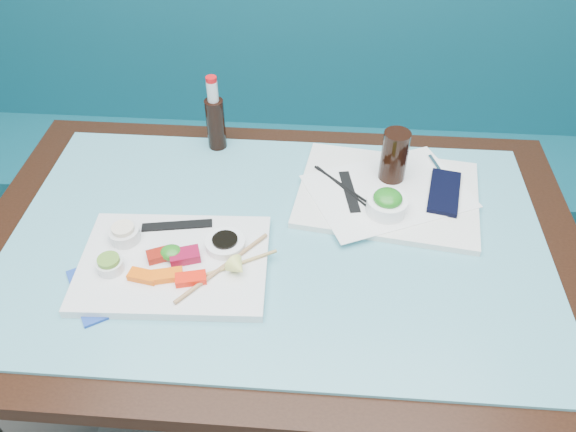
# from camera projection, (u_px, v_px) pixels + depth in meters

# --- Properties ---
(booth_bench) EXTENTS (3.00, 0.56, 1.17)m
(booth_bench) POSITION_uv_depth(u_px,v_px,m) (298.00, 154.00, 2.15)
(booth_bench) COLOR #0F505F
(booth_bench) RESTS_ON ground
(dining_table) EXTENTS (1.40, 0.90, 0.75)m
(dining_table) POSITION_uv_depth(u_px,v_px,m) (278.00, 265.00, 1.34)
(dining_table) COLOR black
(dining_table) RESTS_ON ground
(glass_top) EXTENTS (1.22, 0.76, 0.01)m
(glass_top) POSITION_uv_depth(u_px,v_px,m) (277.00, 239.00, 1.28)
(glass_top) COLOR #58A2B1
(glass_top) RESTS_ON dining_table
(sashimi_plate) EXTENTS (0.41, 0.30, 0.02)m
(sashimi_plate) POSITION_uv_depth(u_px,v_px,m) (174.00, 263.00, 1.21)
(sashimi_plate) COLOR white
(sashimi_plate) RESTS_ON glass_top
(salmon_left) EXTENTS (0.06, 0.04, 0.01)m
(salmon_left) POSITION_uv_depth(u_px,v_px,m) (143.00, 276.00, 1.16)
(salmon_left) COLOR #FB5D0A
(salmon_left) RESTS_ON sashimi_plate
(salmon_mid) EXTENTS (0.07, 0.04, 0.02)m
(salmon_mid) POSITION_uv_depth(u_px,v_px,m) (167.00, 275.00, 1.16)
(salmon_mid) COLOR #FF610A
(salmon_mid) RESTS_ON sashimi_plate
(salmon_right) EXTENTS (0.07, 0.04, 0.02)m
(salmon_right) POSITION_uv_depth(u_px,v_px,m) (191.00, 279.00, 1.15)
(salmon_right) COLOR #FF1E0A
(salmon_right) RESTS_ON sashimi_plate
(tuna_left) EXTENTS (0.06, 0.05, 0.02)m
(tuna_left) POSITION_uv_depth(u_px,v_px,m) (160.00, 255.00, 1.20)
(tuna_left) COLOR maroon
(tuna_left) RESTS_ON sashimi_plate
(tuna_right) EXTENTS (0.07, 0.06, 0.02)m
(tuna_right) POSITION_uv_depth(u_px,v_px,m) (185.00, 256.00, 1.20)
(tuna_right) COLOR maroon
(tuna_right) RESTS_ON sashimi_plate
(seaweed_garnish) EXTENTS (0.05, 0.05, 0.03)m
(seaweed_garnish) POSITION_uv_depth(u_px,v_px,m) (171.00, 253.00, 1.20)
(seaweed_garnish) COLOR #24781B
(seaweed_garnish) RESTS_ON sashimi_plate
(ramekin_wasabi) EXTENTS (0.06, 0.06, 0.02)m
(ramekin_wasabi) POSITION_uv_depth(u_px,v_px,m) (110.00, 265.00, 1.17)
(ramekin_wasabi) COLOR white
(ramekin_wasabi) RESTS_ON sashimi_plate
(wasabi_fill) EXTENTS (0.05, 0.05, 0.01)m
(wasabi_fill) POSITION_uv_depth(u_px,v_px,m) (108.00, 260.00, 1.16)
(wasabi_fill) COLOR #5C8E2E
(wasabi_fill) RESTS_ON ramekin_wasabi
(ramekin_ginger) EXTENTS (0.08, 0.08, 0.03)m
(ramekin_ginger) POSITION_uv_depth(u_px,v_px,m) (125.00, 235.00, 1.24)
(ramekin_ginger) COLOR silver
(ramekin_ginger) RESTS_ON sashimi_plate
(ginger_fill) EXTENTS (0.05, 0.05, 0.01)m
(ginger_fill) POSITION_uv_depth(u_px,v_px,m) (123.00, 228.00, 1.23)
(ginger_fill) COLOR beige
(ginger_fill) RESTS_ON ramekin_ginger
(soy_dish) EXTENTS (0.12, 0.12, 0.02)m
(soy_dish) POSITION_uv_depth(u_px,v_px,m) (225.00, 243.00, 1.23)
(soy_dish) COLOR white
(soy_dish) RESTS_ON sashimi_plate
(soy_fill) EXTENTS (0.07, 0.07, 0.01)m
(soy_fill) POSITION_uv_depth(u_px,v_px,m) (225.00, 240.00, 1.22)
(soy_fill) COLOR black
(soy_fill) RESTS_ON soy_dish
(lemon_wedge) EXTENTS (0.06, 0.05, 0.04)m
(lemon_wedge) POSITION_uv_depth(u_px,v_px,m) (238.00, 268.00, 1.16)
(lemon_wedge) COLOR #DFE56C
(lemon_wedge) RESTS_ON sashimi_plate
(chopstick_sleeve) EXTENTS (0.16, 0.05, 0.00)m
(chopstick_sleeve) POSITION_uv_depth(u_px,v_px,m) (177.00, 225.00, 1.28)
(chopstick_sleeve) COLOR black
(chopstick_sleeve) RESTS_ON sashimi_plate
(wooden_chopstick_a) EXTENTS (0.17, 0.21, 0.01)m
(wooden_chopstick_a) POSITION_uv_depth(u_px,v_px,m) (223.00, 267.00, 1.18)
(wooden_chopstick_a) COLOR #A2774C
(wooden_chopstick_a) RESTS_ON sashimi_plate
(wooden_chopstick_b) EXTENTS (0.20, 0.12, 0.01)m
(wooden_chopstick_b) POSITION_uv_depth(u_px,v_px,m) (228.00, 267.00, 1.18)
(wooden_chopstick_b) COLOR tan
(wooden_chopstick_b) RESTS_ON sashimi_plate
(serving_tray) EXTENTS (0.47, 0.38, 0.02)m
(serving_tray) POSITION_uv_depth(u_px,v_px,m) (388.00, 194.00, 1.38)
(serving_tray) COLOR white
(serving_tray) RESTS_ON glass_top
(paper_placemat) EXTENTS (0.44, 0.39, 0.00)m
(paper_placemat) POSITION_uv_depth(u_px,v_px,m) (388.00, 191.00, 1.37)
(paper_placemat) COLOR white
(paper_placemat) RESTS_ON serving_tray
(seaweed_bowl) EXTENTS (0.13, 0.13, 0.04)m
(seaweed_bowl) POSITION_uv_depth(u_px,v_px,m) (387.00, 206.00, 1.31)
(seaweed_bowl) COLOR white
(seaweed_bowl) RESTS_ON serving_tray
(seaweed_salad) EXTENTS (0.07, 0.07, 0.03)m
(seaweed_salad) POSITION_uv_depth(u_px,v_px,m) (388.00, 198.00, 1.29)
(seaweed_salad) COLOR #1E751B
(seaweed_salad) RESTS_ON seaweed_bowl
(cola_glass) EXTENTS (0.07, 0.07, 0.13)m
(cola_glass) POSITION_uv_depth(u_px,v_px,m) (394.00, 156.00, 1.37)
(cola_glass) COLOR black
(cola_glass) RESTS_ON serving_tray
(navy_pouch) EXTENTS (0.10, 0.17, 0.01)m
(navy_pouch) POSITION_uv_depth(u_px,v_px,m) (444.00, 192.00, 1.36)
(navy_pouch) COLOR black
(navy_pouch) RESTS_ON serving_tray
(fork) EXTENTS (0.04, 0.09, 0.01)m
(fork) POSITION_uv_depth(u_px,v_px,m) (437.00, 166.00, 1.44)
(fork) COLOR silver
(fork) RESTS_ON serving_tray
(black_chopstick_a) EXTENTS (0.16, 0.19, 0.01)m
(black_chopstick_a) POSITION_uv_depth(u_px,v_px,m) (348.00, 191.00, 1.37)
(black_chopstick_a) COLOR black
(black_chopstick_a) RESTS_ON serving_tray
(black_chopstick_b) EXTENTS (0.19, 0.19, 0.01)m
(black_chopstick_b) POSITION_uv_depth(u_px,v_px,m) (351.00, 191.00, 1.37)
(black_chopstick_b) COLOR black
(black_chopstick_b) RESTS_ON serving_tray
(tray_sleeve) EXTENTS (0.05, 0.16, 0.00)m
(tray_sleeve) POSITION_uv_depth(u_px,v_px,m) (349.00, 192.00, 1.37)
(tray_sleeve) COLOR black
(tray_sleeve) RESTS_ON serving_tray
(cola_bottle_body) EXTENTS (0.05, 0.05, 0.14)m
(cola_bottle_body) POSITION_uv_depth(u_px,v_px,m) (216.00, 124.00, 1.49)
(cola_bottle_body) COLOR black
(cola_bottle_body) RESTS_ON glass_top
(cola_bottle_neck) EXTENTS (0.04, 0.04, 0.06)m
(cola_bottle_neck) POSITION_uv_depth(u_px,v_px,m) (212.00, 91.00, 1.43)
(cola_bottle_neck) COLOR silver
(cola_bottle_neck) RESTS_ON cola_bottle_body
(cola_bottle_cap) EXTENTS (0.04, 0.04, 0.01)m
(cola_bottle_cap) POSITION_uv_depth(u_px,v_px,m) (211.00, 79.00, 1.40)
(cola_bottle_cap) COLOR red
(cola_bottle_cap) RESTS_ON cola_bottle_neck
(blue_napkin) EXTENTS (0.23, 0.23, 0.01)m
(blue_napkin) POSITION_uv_depth(u_px,v_px,m) (114.00, 284.00, 1.17)
(blue_napkin) COLOR #1B3D97
(blue_napkin) RESTS_ON glass_top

